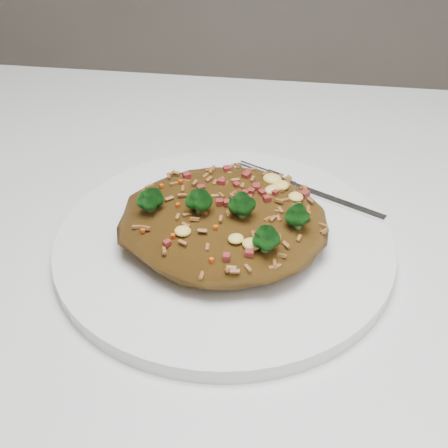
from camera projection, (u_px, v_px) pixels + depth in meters
The scene contains 4 objects.
dining_table at pixel (318, 361), 0.57m from camera, with size 1.20×0.80×0.75m.
plate at pixel (224, 244), 0.55m from camera, with size 0.30×0.30×0.01m, color white.
fried_rice at pixel (224, 215), 0.53m from camera, with size 0.18×0.16×0.06m.
fork at pixel (314, 193), 0.60m from camera, with size 0.15×0.09×0.00m.
Camera 1 is at (-0.03, -0.38, 1.10)m, focal length 50.00 mm.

